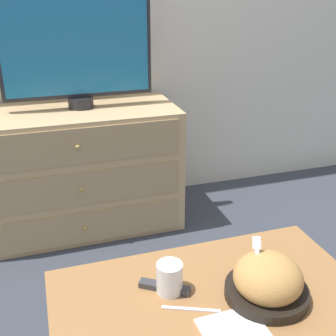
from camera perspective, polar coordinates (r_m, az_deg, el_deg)
name	(u,v)px	position (r m, az deg, el deg)	size (l,w,h in m)	color
ground_plane	(77,202)	(2.78, -12.24, -4.46)	(12.00, 12.00, 0.00)	#383D47
dresser	(76,170)	(2.38, -12.37, -0.27)	(1.12, 0.52, 0.68)	tan
tv	(76,51)	(2.25, -12.31, 15.24)	(0.77, 0.13, 0.56)	#232328
coffee_table	(215,323)	(1.28, 6.33, -20.12)	(0.89, 0.58, 0.47)	#9E6B3D
takeout_bowl	(267,281)	(1.24, 13.32, -14.69)	(0.23, 0.23, 0.17)	black
drink_cup	(170,280)	(1.23, 0.21, -14.87)	(0.08, 0.08, 0.09)	beige
napkin	(237,335)	(1.15, 9.29, -21.38)	(0.17, 0.17, 0.00)	white
knife	(191,309)	(1.20, 3.13, -18.56)	(0.15, 0.07, 0.01)	white
remote_control	(164,287)	(1.26, -0.48, -15.84)	(0.14, 0.11, 0.02)	#38383D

